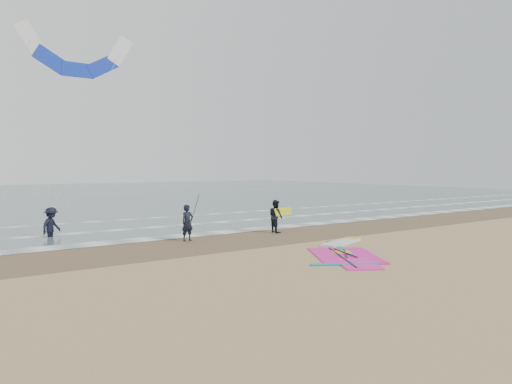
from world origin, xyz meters
TOP-DOWN VIEW (x-y plane):
  - ground at (0.00, 0.00)m, footprint 120.00×120.00m
  - sea_water at (0.00, 48.00)m, footprint 120.00×80.00m
  - wet_sand_band at (0.00, 6.00)m, footprint 120.00×5.00m
  - foam_waterline at (0.00, 10.44)m, footprint 120.00×9.15m
  - windsurf_rig at (1.15, 0.85)m, footprint 5.45×5.16m
  - person_standing at (-2.62, 6.84)m, footprint 0.65×0.47m
  - person_walking at (2.24, 6.74)m, footprint 0.69×0.85m
  - person_wading at (-7.43, 11.42)m, footprint 1.29×1.26m
  - held_pole at (-2.32, 6.84)m, footprint 0.17×0.86m
  - carried_kiteboard at (2.64, 6.64)m, footprint 1.30×0.51m
  - surf_kite at (-4.93, 16.33)m, footprint 6.63×5.00m

SIDE VIEW (x-z plane):
  - ground at x=0.00m, z-range 0.00..0.00m
  - wet_sand_band at x=0.00m, z-range 0.00..0.01m
  - sea_water at x=0.00m, z-range 0.00..0.02m
  - foam_waterline at x=0.00m, z-range 0.02..0.04m
  - windsurf_rig at x=1.15m, z-range -0.03..0.10m
  - person_standing at x=-2.62m, z-range 0.00..1.63m
  - person_walking at x=2.24m, z-range 0.00..1.65m
  - person_wading at x=-7.43m, z-range 0.00..1.77m
  - carried_kiteboard at x=2.64m, z-range 0.85..1.24m
  - held_pole at x=-2.32m, z-range 0.28..2.11m
  - surf_kite at x=-4.93m, z-range 4.56..14.74m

